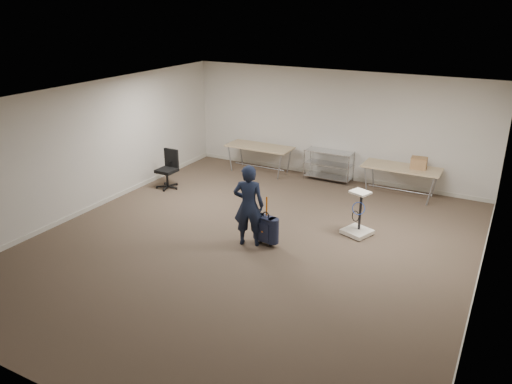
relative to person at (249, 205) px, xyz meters
The scene contains 10 objects.
ground 0.80m from the person, 28.17° to the right, with size 9.00×9.00×0.00m, color #4C3F2E.
room_shell 1.55m from the person, 87.73° to the left, with size 8.00×9.00×9.00m.
folding_table_left 4.34m from the person, 115.21° to the left, with size 1.80×0.75×0.73m.
folding_table_right 4.38m from the person, 63.52° to the left, with size 1.80×0.75×0.73m.
wire_shelf 4.19m from the person, 89.26° to the left, with size 1.22×0.47×0.80m.
person is the anchor object (origin of this frame).
suitcase 0.57m from the person, 21.70° to the left, with size 0.39×0.26×0.98m.
office_chair 3.77m from the person, 151.69° to the left, with size 0.58×0.58×0.96m.
equipment_cart 2.28m from the person, 39.01° to the left, with size 0.65×0.65×0.93m.
cardboard_box 4.61m from the person, 59.86° to the left, with size 0.36×0.27×0.27m, color #A2754B.
Camera 1 is at (4.16, -7.51, 4.40)m, focal length 35.00 mm.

